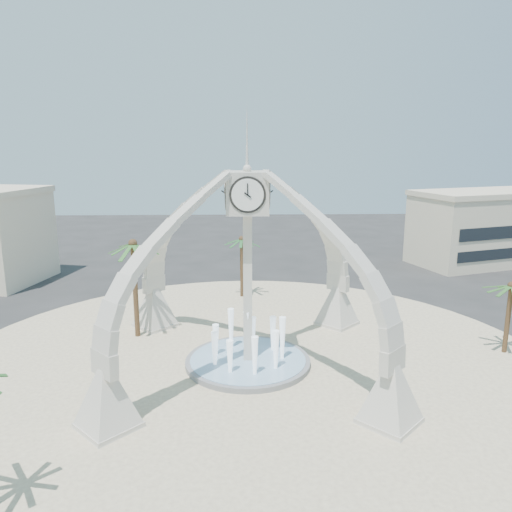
{
  "coord_description": "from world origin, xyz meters",
  "views": [
    {
      "loc": [
        -0.4,
        -29.72,
        13.88
      ],
      "look_at": [
        0.58,
        2.0,
        6.73
      ],
      "focal_mm": 35.0,
      "sensor_mm": 36.0,
      "label": 1
    }
  ],
  "objects_px": {
    "clock_tower": "(248,267)",
    "palm_north": "(242,240)",
    "palm_west": "(133,245)",
    "fountain": "(248,361)",
    "palm_east": "(512,287)"
  },
  "relations": [
    {
      "from": "clock_tower",
      "to": "palm_north",
      "type": "distance_m",
      "value": 14.75
    },
    {
      "from": "clock_tower",
      "to": "palm_west",
      "type": "bearing_deg",
      "value": 147.59
    },
    {
      "from": "fountain",
      "to": "palm_east",
      "type": "distance_m",
      "value": 18.07
    },
    {
      "from": "fountain",
      "to": "palm_west",
      "type": "bearing_deg",
      "value": 147.59
    },
    {
      "from": "fountain",
      "to": "clock_tower",
      "type": "bearing_deg",
      "value": -90.0
    },
    {
      "from": "clock_tower",
      "to": "fountain",
      "type": "height_order",
      "value": "clock_tower"
    },
    {
      "from": "clock_tower",
      "to": "fountain",
      "type": "bearing_deg",
      "value": 90.0
    },
    {
      "from": "palm_west",
      "to": "palm_north",
      "type": "height_order",
      "value": "palm_west"
    },
    {
      "from": "palm_north",
      "to": "fountain",
      "type": "bearing_deg",
      "value": -88.72
    },
    {
      "from": "clock_tower",
      "to": "fountain",
      "type": "xyz_separation_m",
      "value": [
        0.0,
        0.0,
        -6.2
      ]
    },
    {
      "from": "fountain",
      "to": "palm_north",
      "type": "distance_m",
      "value": 15.56
    },
    {
      "from": "palm_east",
      "to": "fountain",
      "type": "bearing_deg",
      "value": -175.41
    },
    {
      "from": "clock_tower",
      "to": "palm_east",
      "type": "distance_m",
      "value": 17.62
    },
    {
      "from": "clock_tower",
      "to": "palm_east",
      "type": "xyz_separation_m",
      "value": [
        17.47,
        1.4,
        -1.81
      ]
    },
    {
      "from": "clock_tower",
      "to": "palm_west",
      "type": "distance_m",
      "value": 9.55
    }
  ]
}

